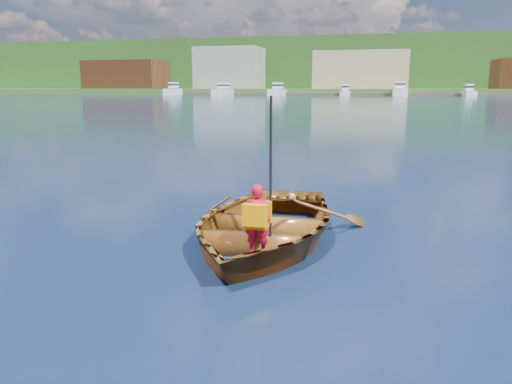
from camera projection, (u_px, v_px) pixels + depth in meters
The scene contains 8 objects.
ground at pixel (280, 238), 8.03m from camera, with size 600.00×600.00×0.00m.
rowboat at pixel (263, 224), 7.76m from camera, with size 3.16×4.35×0.89m.
child_paddler at pixel (257, 218), 6.80m from camera, with size 0.37×0.34×2.17m.
shoreline at pixel (377, 70), 230.91m from camera, with size 400.00×140.00×22.00m.
dock at pixel (404, 94), 146.72m from camera, with size 159.97×13.07×0.80m.
waterfront_buildings at pixel (352, 71), 165.13m from camera, with size 202.00×16.00×14.00m.
marina_yachts at pixel (383, 91), 143.47m from camera, with size 142.34×13.89×4.41m.
hillside_trees at pixel (395, 55), 221.90m from camera, with size 315.59×86.82×25.78m.
Camera 1 is at (1.45, -7.57, 2.38)m, focal length 35.00 mm.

